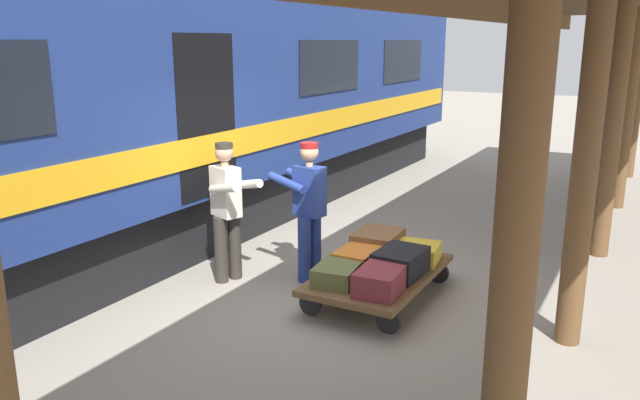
{
  "coord_description": "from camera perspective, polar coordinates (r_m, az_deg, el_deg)",
  "views": [
    {
      "loc": [
        -3.05,
        6.09,
        2.86
      ],
      "look_at": [
        0.2,
        0.21,
        1.15
      ],
      "focal_mm": 35.16,
      "sensor_mm": 36.0,
      "label": 1
    }
  ],
  "objects": [
    {
      "name": "suitcase_black_hardshell",
      "position": [
        7.04,
        7.32,
        -5.67
      ],
      "size": [
        0.49,
        0.64,
        0.29
      ],
      "primitive_type": "cube",
      "rotation": [
        0.0,
        0.0,
        -0.04
      ],
      "color": "black",
      "rests_on": "luggage_cart"
    },
    {
      "name": "suitcase_burgundy_valise",
      "position": [
        6.58,
        5.57,
        -7.24
      ],
      "size": [
        0.47,
        0.67,
        0.25
      ],
      "primitive_type": "cube",
      "rotation": [
        0.0,
        0.0,
        0.07
      ],
      "color": "maroon",
      "rests_on": "luggage_cart"
    },
    {
      "name": "luggage_cart",
      "position": [
        7.2,
        5.38,
        -6.8
      ],
      "size": [
        1.16,
        1.94,
        0.33
      ],
      "color": "brown",
      "rests_on": "ground_plane"
    },
    {
      "name": "suitcase_yellow_case",
      "position": [
        7.53,
        8.83,
        -4.75
      ],
      "size": [
        0.56,
        0.56,
        0.2
      ],
      "primitive_type": "cube",
      "rotation": [
        0.0,
        0.0,
        0.13
      ],
      "color": "gold",
      "rests_on": "luggage_cart"
    },
    {
      "name": "suitcase_brown_leather",
      "position": [
        7.69,
        5.28,
        -3.89
      ],
      "size": [
        0.55,
        0.66,
        0.29
      ],
      "primitive_type": "cube",
      "rotation": [
        0.0,
        0.0,
        0.07
      ],
      "color": "brown",
      "rests_on": "luggage_cart"
    },
    {
      "name": "suitcase_olive_duffel",
      "position": [
        6.79,
        1.61,
        -6.72
      ],
      "size": [
        0.5,
        0.61,
        0.2
      ],
      "primitive_type": "cube",
      "rotation": [
        0.0,
        0.0,
        0.13
      ],
      "color": "brown",
      "rests_on": "luggage_cart"
    },
    {
      "name": "suitcase_orange_carryall",
      "position": [
        7.24,
        3.56,
        -5.29
      ],
      "size": [
        0.42,
        0.63,
        0.22
      ],
      "primitive_type": "cube",
      "rotation": [
        0.0,
        0.0,
        0.0
      ],
      "color": "#CC6B23",
      "rests_on": "luggage_cart"
    },
    {
      "name": "train_car",
      "position": [
        8.91,
        -17.86,
        8.47
      ],
      "size": [
        3.03,
        18.44,
        4.0
      ],
      "color": "navy",
      "rests_on": "ground_plane"
    },
    {
      "name": "porter_by_door",
      "position": [
        7.57,
        -8.44,
        -0.68
      ],
      "size": [
        0.73,
        0.57,
        1.7
      ],
      "color": "#332D28",
      "rests_on": "ground_plane"
    },
    {
      "name": "porter_in_overalls",
      "position": [
        7.53,
        -1.08,
        -0.59
      ],
      "size": [
        0.71,
        0.5,
        1.7
      ],
      "color": "navy",
      "rests_on": "ground_plane"
    },
    {
      "name": "ground_plane",
      "position": [
        7.38,
        2.18,
        -8.51
      ],
      "size": [
        60.0,
        60.0,
        0.0
      ],
      "primitive_type": "plane",
      "color": "gray"
    }
  ]
}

